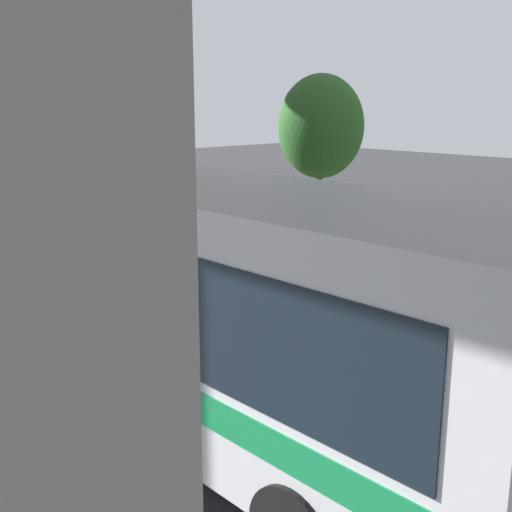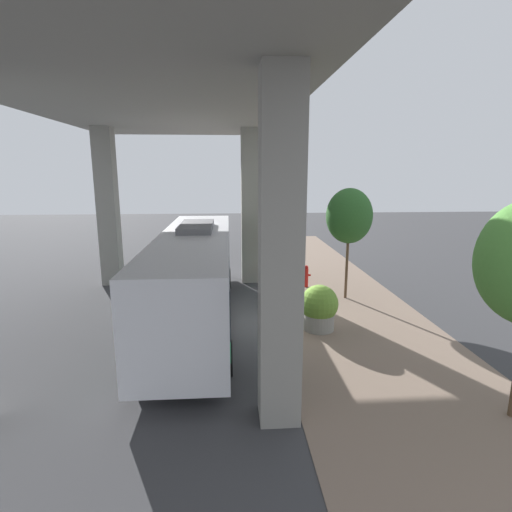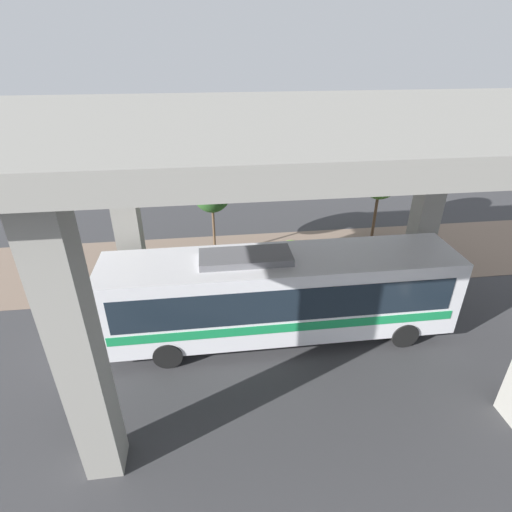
{
  "view_description": "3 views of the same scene",
  "coord_description": "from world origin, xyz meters",
  "views": [
    {
      "loc": [
        7.76,
        7.29,
        4.3
      ],
      "look_at": [
        -0.69,
        -1.76,
        1.28
      ],
      "focal_mm": 45.0,
      "sensor_mm": 36.0,
      "label": 1
    },
    {
      "loc": [
        1.59,
        14.17,
        5.59
      ],
      "look_at": [
        0.57,
        -0.63,
        2.44
      ],
      "focal_mm": 28.0,
      "sensor_mm": 36.0,
      "label": 2
    },
    {
      "loc": [
        14.64,
        -2.86,
        9.94
      ],
      "look_at": [
        0.2,
        -1.04,
        1.98
      ],
      "focal_mm": 28.0,
      "sensor_mm": 36.0,
      "label": 3
    }
  ],
  "objects": [
    {
      "name": "bus",
      "position": [
        2.88,
        -0.49,
        1.93
      ],
      "size": [
        2.67,
        12.5,
        3.56
      ],
      "color": "silver",
      "rests_on": "ground"
    },
    {
      "name": "sidewalk_strip",
      "position": [
        -3.0,
        0.0,
        0.01
      ],
      "size": [
        6.0,
        40.0,
        0.02
      ],
      "color": "#7A6656",
      "rests_on": "ground"
    },
    {
      "name": "ground_plane",
      "position": [
        0.0,
        0.0,
        0.0
      ],
      "size": [
        80.0,
        80.0,
        0.0
      ],
      "primitive_type": "plane",
      "color": "#38383A",
      "rests_on": "ground"
    },
    {
      "name": "planter_front",
      "position": [
        -0.76,
        -1.04,
        0.84
      ],
      "size": [
        1.24,
        1.24,
        1.69
      ],
      "color": "gray",
      "rests_on": "ground"
    },
    {
      "name": "planter_middle",
      "position": [
        -1.58,
        0.85,
        0.83
      ],
      "size": [
        1.34,
        1.34,
        1.66
      ],
      "color": "gray",
      "rests_on": "ground"
    },
    {
      "name": "street_tree_far",
      "position": [
        -3.6,
        -2.69,
        3.7
      ],
      "size": [
        1.99,
        1.99,
        4.9
      ],
      "color": "brown",
      "rests_on": "ground"
    },
    {
      "name": "fire_hydrant",
      "position": [
        -2.16,
        -4.52,
        0.56
      ],
      "size": [
        0.45,
        0.22,
        1.1
      ],
      "color": "red",
      "rests_on": "ground"
    }
  ]
}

